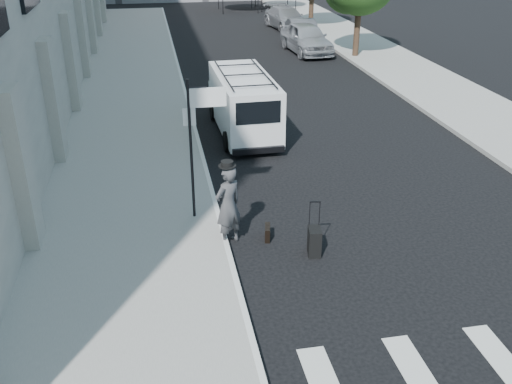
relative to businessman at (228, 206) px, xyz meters
name	(u,v)px	position (x,y,z in m)	size (l,w,h in m)	color
ground	(331,282)	(1.90, -2.00, -0.98)	(120.00, 120.00, 0.00)	black
sidewalk_left	(132,87)	(-2.35, 14.00, -0.91)	(4.50, 48.00, 0.15)	gray
sidewalk_right	(379,56)	(10.90, 18.00, -0.91)	(4.00, 56.00, 0.15)	gray
sign_pole	(200,121)	(-0.46, 1.21, 1.67)	(1.03, 0.07, 3.50)	black
businessman	(228,206)	(0.00, 0.00, 0.00)	(0.72, 0.47, 1.96)	#3F3F42
briefcase	(267,233)	(0.93, 0.00, -0.81)	(0.12, 0.44, 0.34)	black
suitcase	(314,241)	(1.84, -0.85, -0.65)	(0.35, 0.49, 1.25)	black
cargo_van	(243,102)	(1.60, 7.58, 0.09)	(2.01, 5.45, 2.06)	white
parked_car_a	(306,38)	(7.23, 19.79, -0.16)	(1.93, 4.80, 1.64)	#9EA0A6
parked_car_b	(303,32)	(7.61, 22.02, -0.26)	(1.52, 4.37, 1.44)	#4C4E53
parked_car_c	(286,18)	(7.87, 27.36, -0.27)	(1.99, 4.89, 1.42)	gray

